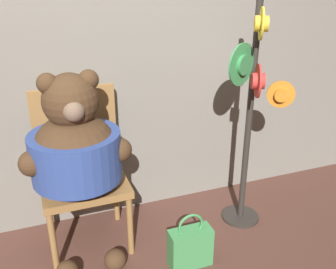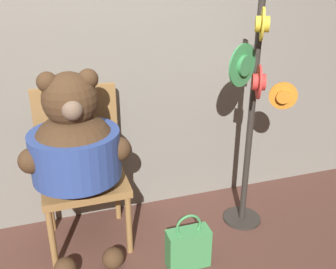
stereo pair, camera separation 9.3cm
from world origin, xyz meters
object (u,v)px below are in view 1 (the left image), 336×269
at_px(teddy_bear, 76,151).
at_px(chair, 81,165).
at_px(hat_display_rack, 251,107).
at_px(handbag_on_ground, 190,246).

bearing_deg(teddy_bear, chair, 76.90).
bearing_deg(teddy_bear, hat_display_rack, -3.50).
xyz_separation_m(chair, hat_display_rack, (1.11, -0.24, 0.35)).
relative_size(chair, teddy_bear, 0.86).
relative_size(chair, hat_display_rack, 0.66).
bearing_deg(hat_display_rack, chair, 168.01).
height_order(chair, teddy_bear, teddy_bear).
relative_size(hat_display_rack, handbag_on_ground, 4.16).
distance_m(teddy_bear, hat_display_rack, 1.16).
distance_m(chair, handbag_on_ground, 0.88).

